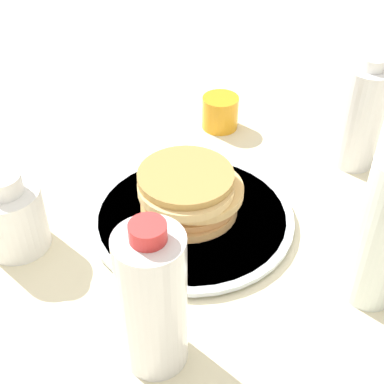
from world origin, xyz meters
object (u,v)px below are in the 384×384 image
pancake_stack (190,195)px  cream_jug (13,216)px  water_bottle_mid (153,301)px  plate (192,217)px  juice_glass (220,112)px  water_bottle_near (361,117)px

pancake_stack → cream_jug: size_ratio=1.25×
cream_jug → water_bottle_mid: bearing=-98.9°
plate → juice_glass: bearing=21.5°
plate → pancake_stack: size_ratio=1.99×
plate → juice_glass: (0.24, 0.10, 0.02)m
pancake_stack → water_bottle_near: size_ratio=0.80×
plate → water_bottle_near: 0.31m
juice_glass → water_bottle_mid: water_bottle_mid is taller
water_bottle_mid → cream_jug: bearing=81.1°
pancake_stack → water_bottle_near: bearing=-28.7°
plate → water_bottle_near: water_bottle_near is taller
water_bottle_mid → juice_glass: bearing=21.9°
cream_jug → water_bottle_mid: (-0.04, -0.26, 0.04)m
plate → water_bottle_mid: (-0.21, -0.09, 0.09)m
plate → pancake_stack: 0.04m
plate → water_bottle_mid: 0.24m
cream_jug → water_bottle_mid: size_ratio=0.60×
plate → cream_jug: (-0.17, 0.18, 0.04)m
plate → water_bottle_near: bearing=-28.5°
juice_glass → water_bottle_mid: 0.49m
plate → juice_glass: 0.26m
water_bottle_near → juice_glass: bearing=95.8°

